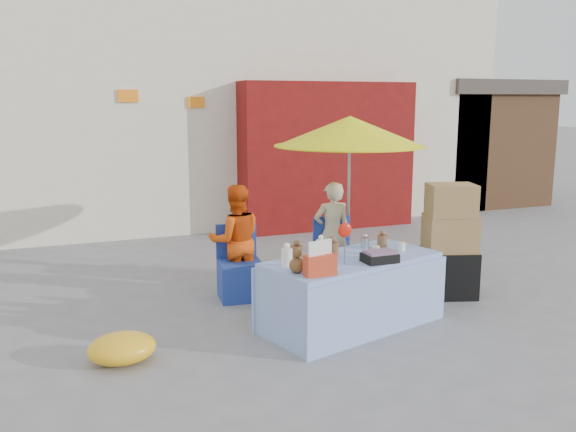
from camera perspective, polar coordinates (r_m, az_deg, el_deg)
name	(u,v)px	position (r m, az deg, el deg)	size (l,w,h in m)	color
ground	(307,318)	(6.58, 1.82, -9.52)	(80.00, 80.00, 0.00)	slate
backdrop	(191,61)	(13.53, -9.09, 14.13)	(14.00, 8.00, 7.80)	silver
market_table	(351,291)	(6.28, 5.93, -7.00)	(2.04, 1.35, 1.13)	#91B0E8
chair_left	(240,277)	(7.15, -4.53, -5.71)	(0.53, 0.52, 0.85)	navy
chair_right	(336,266)	(7.60, 4.55, -4.72)	(0.53, 0.52, 0.85)	navy
vendor_orange	(236,241)	(7.17, -4.91, -2.31)	(0.64, 0.50, 1.32)	#D8470B
vendor_beige	(332,233)	(7.62, 4.14, -1.63)	(0.47, 0.31, 1.30)	#C7BA8D
umbrella	(350,132)	(7.72, 5.80, 7.83)	(1.90, 1.90, 2.09)	gray
box_stack	(449,245)	(7.37, 14.86, -2.63)	(0.73, 0.66, 1.34)	black
tarp_bundle	(122,348)	(5.67, -15.28, -11.85)	(0.60, 0.48, 0.27)	#EEAD19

